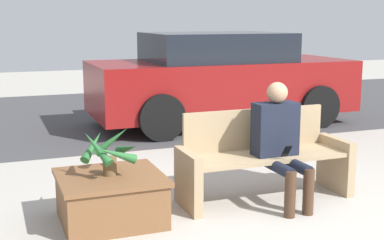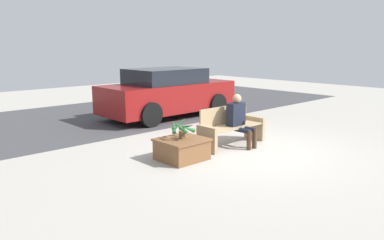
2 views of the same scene
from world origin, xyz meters
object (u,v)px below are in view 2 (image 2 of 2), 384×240
at_px(potted_plant, 182,128).
at_px(parked_car, 168,93).
at_px(bench, 230,127).
at_px(planter_box, 182,148).
at_px(person_seated, 239,118).

distance_m(potted_plant, parked_car, 4.69).
bearing_deg(bench, planter_box, -176.41).
relative_size(person_seated, parked_car, 0.27).
relative_size(bench, parked_car, 0.40).
bearing_deg(person_seated, potted_plant, 176.57).
bearing_deg(person_seated, bench, 109.29).
bearing_deg(planter_box, parked_car, 54.12).
relative_size(potted_plant, parked_car, 0.12).
distance_m(bench, potted_plant, 1.61).
height_order(person_seated, parked_car, parked_car).
bearing_deg(bench, parked_car, 72.60).
distance_m(planter_box, potted_plant, 0.42).
xyz_separation_m(bench, potted_plant, (-1.59, -0.10, 0.24)).
bearing_deg(potted_plant, bench, 3.47).
xyz_separation_m(person_seated, potted_plant, (-1.66, 0.10, -0.00)).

